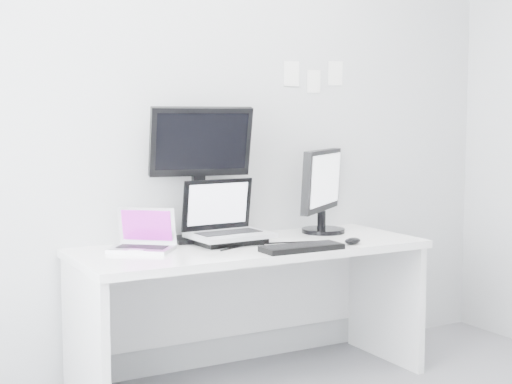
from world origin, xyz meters
TOP-DOWN VIEW (x-y plane):
  - back_wall at (0.00, 1.60)m, footprint 3.60×0.00m
  - desk at (0.00, 1.25)m, footprint 1.80×0.70m
  - macbook at (-0.56, 1.34)m, footprint 0.37×0.36m
  - speaker at (-0.17, 1.55)m, footprint 0.10×0.10m
  - dell_laptop at (-0.08, 1.32)m, footprint 0.42×0.34m
  - rear_monitor at (-0.18, 1.47)m, footprint 0.55×0.28m
  - samsung_monitor at (0.54, 1.40)m, footprint 0.56×0.52m
  - keyboard at (0.14, 0.98)m, footprint 0.41×0.15m
  - mouse at (0.46, 1.00)m, footprint 0.12×0.10m
  - wall_note_0 at (0.45, 1.59)m, footprint 0.10×0.00m
  - wall_note_1 at (0.60, 1.59)m, footprint 0.09×0.00m
  - wall_note_2 at (0.75, 1.59)m, footprint 0.10×0.00m

SIDE VIEW (x-z plane):
  - desk at x=0.00m, z-range 0.00..0.73m
  - keyboard at x=0.14m, z-range 0.73..0.76m
  - mouse at x=0.46m, z-range 0.73..0.76m
  - speaker at x=-0.17m, z-range 0.73..0.94m
  - macbook at x=-0.56m, z-range 0.73..0.95m
  - dell_laptop at x=-0.08m, z-range 0.73..1.07m
  - samsung_monitor at x=0.54m, z-range 0.73..1.21m
  - rear_monitor at x=-0.18m, z-range 0.73..1.45m
  - back_wall at x=0.00m, z-range -0.45..3.15m
  - wall_note_1 at x=0.60m, z-range 1.52..1.65m
  - wall_note_0 at x=0.45m, z-range 1.55..1.69m
  - wall_note_2 at x=0.75m, z-range 1.56..1.70m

